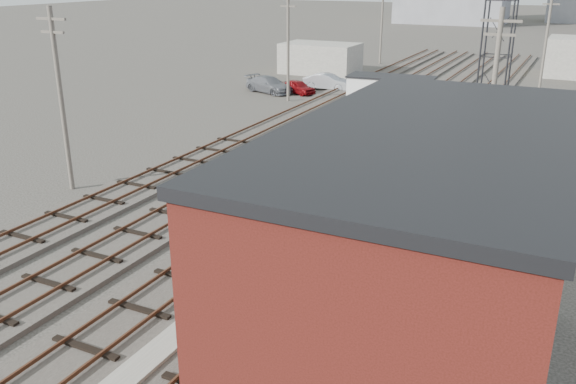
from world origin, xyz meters
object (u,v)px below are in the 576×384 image
Objects in this scene: site_trailer at (390,94)px; car_grey at (269,85)px; car_silver at (328,82)px; switch_stand at (269,207)px; car_red at (298,87)px; signal_mast at (200,366)px.

car_grey is (-12.34, 2.90, -0.69)m from site_trailer.
site_trailer reaches higher than car_silver.
car_red is at bearing 119.00° from switch_stand.
switch_stand reaches higher than car_silver.
car_red is (-16.88, 40.58, -1.73)m from signal_mast.
switch_stand is 30.54m from car_grey.
car_grey is at bearing 124.03° from car_red.
switch_stand is 0.21× the size of site_trailer.
car_silver is (-15.18, 43.60, -1.60)m from signal_mast.
switch_stand is 0.40× the size of car_red.
signal_mast is at bearing -134.84° from car_grey.
car_silver reaches higher than car_red.
site_trailer is at bearing -132.88° from car_silver.
site_trailer is at bearing 100.66° from switch_stand.
site_trailer is at bearing -90.13° from car_red.
switch_stand is (-5.15, 12.94, -1.67)m from signal_mast.
switch_stand is 30.02m from car_red.
signal_mast reaches higher than car_silver.
site_trailer reaches higher than car_red.
switch_stand is 0.29× the size of car_grey.
switch_stand reaches higher than car_grey.
car_silver is at bearing -9.55° from car_red.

